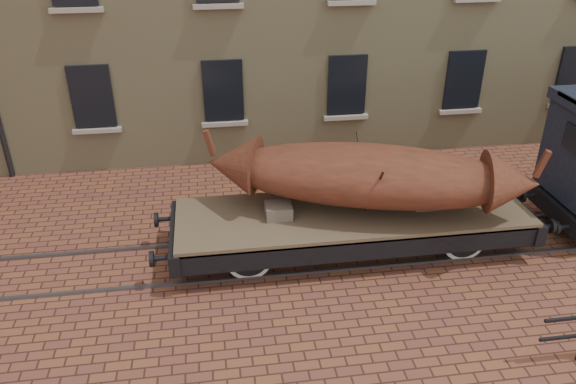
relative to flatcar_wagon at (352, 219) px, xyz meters
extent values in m
plane|color=brown|center=(0.02, 0.00, -0.80)|extent=(90.00, 90.00, 0.00)
cube|color=black|center=(-5.98, 4.96, 1.40)|extent=(1.10, 0.12, 1.70)
cube|color=#9E9587|center=(-5.98, 4.90, 0.45)|extent=(1.30, 0.18, 0.12)
cube|color=black|center=(-2.48, 4.96, 1.40)|extent=(1.10, 0.12, 1.70)
cube|color=#9E9587|center=(-2.48, 4.90, 0.45)|extent=(1.30, 0.18, 0.12)
cube|color=black|center=(1.02, 4.96, 1.40)|extent=(1.10, 0.12, 1.70)
cube|color=#9E9587|center=(1.02, 4.90, 0.45)|extent=(1.30, 0.18, 0.12)
cube|color=black|center=(4.52, 4.96, 1.40)|extent=(1.10, 0.12, 1.70)
cube|color=#9E9587|center=(4.52, 4.90, 0.45)|extent=(1.30, 0.18, 0.12)
cube|color=black|center=(8.02, 4.96, 1.40)|extent=(1.10, 0.12, 1.70)
cube|color=#9E9587|center=(8.02, 4.90, 0.45)|extent=(1.30, 0.18, 0.12)
cube|color=#9E9587|center=(-5.98, 4.90, 3.65)|extent=(1.30, 0.18, 0.12)
cube|color=#9E9587|center=(-2.48, 4.90, 3.65)|extent=(1.30, 0.18, 0.12)
cube|color=#9E9587|center=(1.02, 4.90, 3.65)|extent=(1.30, 0.18, 0.12)
cube|color=#59595E|center=(0.02, -0.72, -0.77)|extent=(30.00, 0.08, 0.06)
cube|color=#59595E|center=(0.02, 0.72, -0.77)|extent=(30.00, 0.08, 0.06)
cube|color=brown|center=(0.00, 0.00, 0.14)|extent=(7.52, 2.21, 0.12)
cube|color=black|center=(0.00, -1.02, -0.10)|extent=(7.52, 0.16, 0.45)
cube|color=black|center=(0.00, 1.02, -0.10)|extent=(7.52, 0.16, 0.45)
cube|color=black|center=(-3.76, 0.00, -0.10)|extent=(0.22, 2.31, 0.45)
cylinder|color=black|center=(-4.04, -0.75, -0.10)|extent=(0.35, 0.10, 0.10)
cylinder|color=black|center=(-4.21, -0.75, -0.10)|extent=(0.08, 0.32, 0.32)
cylinder|color=black|center=(-4.04, 0.75, -0.10)|extent=(0.35, 0.10, 0.10)
cylinder|color=black|center=(-4.21, 0.75, -0.10)|extent=(0.08, 0.32, 0.32)
cube|color=black|center=(3.76, 0.00, -0.10)|extent=(0.22, 2.31, 0.45)
cylinder|color=black|center=(4.04, -0.75, -0.10)|extent=(0.35, 0.10, 0.10)
cylinder|color=black|center=(4.21, -0.75, -0.10)|extent=(0.08, 0.32, 0.32)
cylinder|color=black|center=(4.04, 0.75, -0.10)|extent=(0.35, 0.10, 0.10)
cylinder|color=black|center=(4.21, 0.75, -0.10)|extent=(0.08, 0.32, 0.32)
cylinder|color=black|center=(-2.31, 0.00, -0.32)|extent=(0.10, 1.90, 0.10)
cylinder|color=beige|center=(-2.31, -0.72, -0.32)|extent=(0.96, 0.07, 0.96)
cylinder|color=black|center=(-2.31, -0.72, -0.32)|extent=(0.79, 0.10, 0.79)
cube|color=black|center=(-2.31, -0.84, -0.08)|extent=(0.90, 0.08, 0.10)
cylinder|color=beige|center=(-2.31, 0.72, -0.32)|extent=(0.96, 0.07, 0.96)
cylinder|color=black|center=(-2.31, 0.72, -0.32)|extent=(0.79, 0.10, 0.79)
cube|color=black|center=(-2.31, 0.84, -0.08)|extent=(0.90, 0.08, 0.10)
cylinder|color=black|center=(2.31, 0.00, -0.32)|extent=(0.10, 1.90, 0.10)
cylinder|color=beige|center=(2.31, -0.72, -0.32)|extent=(0.96, 0.07, 0.96)
cylinder|color=black|center=(2.31, -0.72, -0.32)|extent=(0.79, 0.10, 0.79)
cube|color=black|center=(2.31, -0.84, -0.08)|extent=(0.90, 0.08, 0.10)
cylinder|color=beige|center=(2.31, 0.72, -0.32)|extent=(0.96, 0.07, 0.96)
cylinder|color=black|center=(2.31, 0.72, -0.32)|extent=(0.79, 0.10, 0.79)
cube|color=black|center=(2.31, 0.84, -0.08)|extent=(0.90, 0.08, 0.10)
cube|color=black|center=(0.00, 0.00, -0.25)|extent=(4.01, 0.06, 0.06)
cube|color=#6D5F53|center=(-1.60, 0.00, 0.34)|extent=(0.55, 0.50, 0.28)
cube|color=#6D5F53|center=(1.60, 0.00, 0.34)|extent=(0.55, 0.50, 0.28)
ellipsoid|color=maroon|center=(0.27, 0.00, 1.04)|extent=(6.37, 3.60, 1.22)
cone|color=maroon|center=(-2.49, 0.85, 1.09)|extent=(1.34, 1.41, 1.15)
cube|color=maroon|center=(-2.94, 0.99, 1.54)|extent=(0.27, 0.19, 0.59)
cone|color=maroon|center=(3.03, -0.85, 1.09)|extent=(1.34, 1.41, 1.15)
cube|color=maroon|center=(3.48, -0.99, 1.54)|extent=(0.27, 0.19, 0.59)
cylinder|color=#32231A|center=(0.27, -0.49, 0.91)|extent=(0.05, 1.04, 1.44)
cylinder|color=#32231A|center=(0.27, 0.49, 0.91)|extent=(0.05, 1.04, 1.44)
cube|color=black|center=(4.76, 0.00, -0.17)|extent=(0.20, 2.14, 0.40)
cylinder|color=black|center=(4.36, -0.71, -0.17)|extent=(0.07, 0.29, 0.29)
cylinder|color=black|center=(4.36, 0.71, -0.17)|extent=(0.07, 0.29, 0.29)
cylinder|color=beige|center=(5.74, 0.72, -0.37)|extent=(0.86, 0.06, 0.86)
cylinder|color=black|center=(5.74, 0.72, -0.37)|extent=(0.70, 0.09, 0.70)
cube|color=black|center=(4.74, 0.00, 1.61)|extent=(0.07, 0.54, 0.54)
camera|label=1|loc=(-2.88, -10.08, 6.25)|focal=35.00mm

